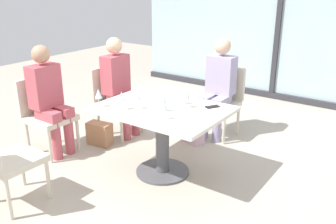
% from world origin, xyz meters
% --- Properties ---
extents(ground_plane, '(12.00, 12.00, 0.00)m').
position_xyz_m(ground_plane, '(0.00, 0.00, 0.00)').
color(ground_plane, '#A89E8E').
extents(window_wall_backdrop, '(5.16, 0.10, 2.70)m').
position_xyz_m(window_wall_backdrop, '(0.00, 3.20, 1.21)').
color(window_wall_backdrop, '#A0B7BC').
rests_on(window_wall_backdrop, ground_plane).
extents(dining_table_main, '(1.26, 0.93, 0.73)m').
position_xyz_m(dining_table_main, '(0.00, 0.00, 0.55)').
color(dining_table_main, silver).
rests_on(dining_table_main, ground_plane).
extents(chair_far_left, '(0.50, 0.46, 0.87)m').
position_xyz_m(chair_far_left, '(-1.15, 0.51, 0.50)').
color(chair_far_left, beige).
rests_on(chair_far_left, ground_plane).
extents(chair_near_window, '(0.46, 0.51, 0.87)m').
position_xyz_m(chair_near_window, '(0.00, 1.30, 0.50)').
color(chair_near_window, beige).
rests_on(chair_near_window, ground_plane).
extents(chair_side_end, '(0.50, 0.46, 0.87)m').
position_xyz_m(chair_side_end, '(-1.43, -0.34, 0.50)').
color(chair_side_end, beige).
rests_on(chair_side_end, ground_plane).
extents(chair_front_left, '(0.46, 0.50, 0.87)m').
position_xyz_m(chair_front_left, '(-0.77, -1.30, 0.50)').
color(chair_front_left, beige).
rests_on(chair_front_left, ground_plane).
extents(person_far_left, '(0.39, 0.34, 1.26)m').
position_xyz_m(person_far_left, '(-1.04, 0.51, 0.70)').
color(person_far_left, '#B24C56').
rests_on(person_far_left, ground_plane).
extents(person_near_window, '(0.34, 0.39, 1.26)m').
position_xyz_m(person_near_window, '(-0.00, 1.19, 0.70)').
color(person_near_window, '#9E93B7').
rests_on(person_near_window, ground_plane).
extents(person_side_end, '(0.39, 0.34, 1.26)m').
position_xyz_m(person_side_end, '(-1.32, -0.34, 0.70)').
color(person_side_end, '#B24C56').
rests_on(person_side_end, ground_plane).
extents(wine_glass_0, '(0.07, 0.07, 0.18)m').
position_xyz_m(wine_glass_0, '(0.08, -0.10, 0.86)').
color(wine_glass_0, silver).
rests_on(wine_glass_0, dining_table_main).
extents(wine_glass_1, '(0.07, 0.07, 0.18)m').
position_xyz_m(wine_glass_1, '(-0.28, -0.28, 0.86)').
color(wine_glass_1, silver).
rests_on(wine_glass_1, dining_table_main).
extents(wine_glass_2, '(0.07, 0.07, 0.18)m').
position_xyz_m(wine_glass_2, '(0.20, 0.13, 0.86)').
color(wine_glass_2, silver).
rests_on(wine_glass_2, dining_table_main).
extents(wine_glass_3, '(0.07, 0.07, 0.18)m').
position_xyz_m(wine_glass_3, '(-0.52, -0.35, 0.86)').
color(wine_glass_3, silver).
rests_on(wine_glass_3, dining_table_main).
extents(wine_glass_4, '(0.07, 0.07, 0.18)m').
position_xyz_m(wine_glass_4, '(-0.17, -0.17, 0.86)').
color(wine_glass_4, silver).
rests_on(wine_glass_4, dining_table_main).
extents(wine_glass_5, '(0.07, 0.07, 0.18)m').
position_xyz_m(wine_glass_5, '(0.21, -0.26, 0.86)').
color(wine_glass_5, silver).
rests_on(wine_glass_5, dining_table_main).
extents(coffee_cup, '(0.08, 0.08, 0.09)m').
position_xyz_m(coffee_cup, '(0.11, 0.21, 0.78)').
color(coffee_cup, white).
rests_on(coffee_cup, dining_table_main).
extents(cell_phone_on_table, '(0.13, 0.16, 0.01)m').
position_xyz_m(cell_phone_on_table, '(0.41, 0.29, 0.73)').
color(cell_phone_on_table, black).
rests_on(cell_phone_on_table, dining_table_main).
extents(handbag_0, '(0.32, 0.20, 0.28)m').
position_xyz_m(handbag_0, '(-1.04, 0.12, 0.14)').
color(handbag_0, '#A3704C').
rests_on(handbag_0, ground_plane).
extents(handbag_1, '(0.33, 0.24, 0.28)m').
position_xyz_m(handbag_1, '(-0.16, 0.84, 0.14)').
color(handbag_1, beige).
rests_on(handbag_1, ground_plane).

